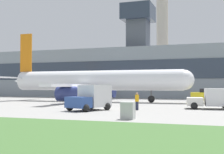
% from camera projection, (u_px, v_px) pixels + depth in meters
% --- Properties ---
extents(ground_plane, '(400.00, 400.00, 0.00)m').
position_uv_depth(ground_plane, '(82.00, 104.00, 40.08)').
color(ground_plane, '#999691').
extents(terminal_building, '(65.90, 14.99, 19.32)m').
position_uv_depth(terminal_building, '(135.00, 72.00, 65.53)').
color(terminal_building, gray).
rests_on(terminal_building, ground_plane).
extents(smokestack_left, '(3.73, 3.73, 42.53)m').
position_uv_depth(smokestack_left, '(162.00, 18.00, 88.09)').
color(smokestack_left, '#B2A899').
rests_on(smokestack_left, ground_plane).
extents(airplane, '(28.21, 23.88, 10.57)m').
position_uv_depth(airplane, '(93.00, 81.00, 45.69)').
color(airplane, white).
rests_on(airplane, ground_plane).
extents(pushback_tug, '(3.64, 2.60, 1.93)m').
position_uv_depth(pushback_tug, '(205.00, 97.00, 41.30)').
color(pushback_tug, yellow).
rests_on(pushback_tug, ground_plane).
extents(baggage_truck, '(4.71, 3.28, 2.05)m').
position_uv_depth(baggage_truck, '(213.00, 99.00, 31.11)').
color(baggage_truck, white).
rests_on(baggage_truck, ground_plane).
extents(fuel_truck, '(3.72, 4.59, 2.38)m').
position_uv_depth(fuel_truck, '(91.00, 98.00, 29.46)').
color(fuel_truck, '#2D4C93').
rests_on(fuel_truck, ground_plane).
extents(ground_crew_person, '(0.53, 0.53, 1.68)m').
position_uv_depth(ground_crew_person, '(137.00, 101.00, 29.63)').
color(ground_crew_person, '#23283D').
rests_on(ground_crew_person, ground_plane).
extents(utility_cabinet, '(0.90, 0.74, 1.20)m').
position_uv_depth(utility_cabinet, '(128.00, 111.00, 21.61)').
color(utility_cabinet, '#B2B7B2').
rests_on(utility_cabinet, ground_plane).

